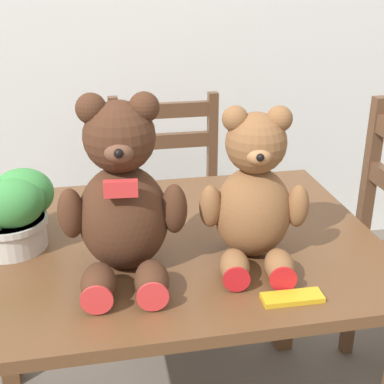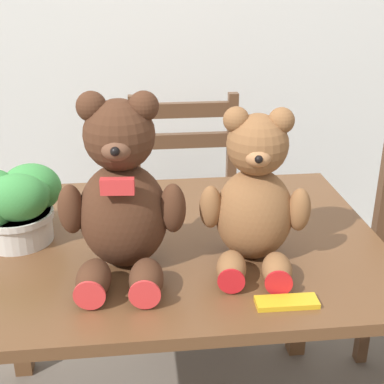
% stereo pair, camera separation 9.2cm
% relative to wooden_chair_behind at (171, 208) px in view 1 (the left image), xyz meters
% --- Properties ---
extents(dining_table, '(1.12, 0.83, 0.72)m').
position_rel_wooden_chair_behind_xyz_m(dining_table, '(-0.13, -0.73, 0.15)').
color(dining_table, brown).
rests_on(dining_table, ground_plane).
extents(wooden_chair_behind, '(0.45, 0.42, 0.90)m').
position_rel_wooden_chair_behind_xyz_m(wooden_chair_behind, '(0.00, 0.00, 0.00)').
color(wooden_chair_behind, brown).
rests_on(wooden_chair_behind, ground_plane).
extents(teddy_bear_left, '(0.30, 0.30, 0.42)m').
position_rel_wooden_chair_behind_xyz_m(teddy_bear_left, '(-0.24, -0.86, 0.44)').
color(teddy_bear_left, '#472819').
rests_on(teddy_bear_left, dining_table).
extents(teddy_bear_right, '(0.27, 0.28, 0.38)m').
position_rel_wooden_chair_behind_xyz_m(teddy_bear_right, '(0.07, -0.86, 0.42)').
color(teddy_bear_right, brown).
rests_on(teddy_bear_right, dining_table).
extents(potted_plant, '(0.24, 0.23, 0.20)m').
position_rel_wooden_chair_behind_xyz_m(potted_plant, '(-0.52, -0.69, 0.36)').
color(potted_plant, beige).
rests_on(potted_plant, dining_table).
extents(chocolate_bar, '(0.13, 0.05, 0.01)m').
position_rel_wooden_chair_behind_xyz_m(chocolate_bar, '(0.10, -1.06, 0.26)').
color(chocolate_bar, gold).
rests_on(chocolate_bar, dining_table).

